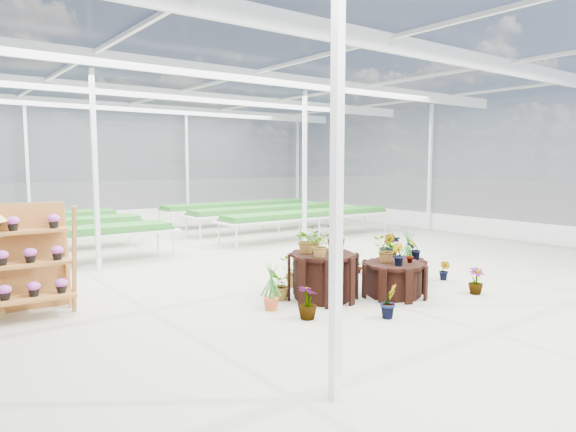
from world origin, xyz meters
TOP-DOWN VIEW (x-y plane):
  - ground_plane at (0.00, 0.00)m, footprint 24.00×24.00m
  - greenhouse_shell at (0.00, 0.00)m, footprint 18.00×24.00m
  - steel_frame at (0.00, 0.00)m, footprint 18.00×24.00m
  - nursery_benches at (0.00, 7.20)m, footprint 16.00×7.00m
  - plinth_tall at (-0.55, -0.97)m, footprint 1.48×1.48m
  - plinth_mid at (0.65, -1.57)m, footprint 1.54×1.54m
  - plinth_low at (1.65, -0.87)m, footprint 1.22×1.22m
  - shelf_rack at (-5.11, 1.12)m, footprint 1.74×1.00m
  - nursery_plants at (0.29, -0.81)m, footprint 4.88×2.95m

SIDE VIEW (x-z plane):
  - ground_plane at x=0.00m, z-range 0.00..0.00m
  - plinth_low at x=1.65m, z-range 0.00..0.45m
  - plinth_mid at x=0.65m, z-range 0.00..0.62m
  - plinth_tall at x=-0.55m, z-range 0.00..0.83m
  - nursery_benches at x=0.00m, z-range 0.00..0.84m
  - nursery_plants at x=0.29m, z-range -0.14..1.29m
  - shelf_rack at x=-5.11m, z-range 0.00..1.79m
  - greenhouse_shell at x=0.00m, z-range 0.00..4.50m
  - steel_frame at x=0.00m, z-range 0.00..4.50m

